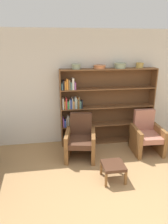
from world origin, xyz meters
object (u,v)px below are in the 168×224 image
object	(u,v)px
footstool	(113,167)
bowl_olive	(120,65)
bowl_terracotta	(76,66)
bowl_copper	(140,65)
armchair_cushioned	(146,135)
bowl_stoneware	(100,67)
bookshelf	(99,108)
armchair_leather	(81,140)

from	to	relation	value
footstool	bowl_olive	bearing A→B (deg)	70.36
bowl_terracotta	bowl_copper	distance (m)	1.52
armchair_cushioned	footstool	world-z (taller)	armchair_cushioned
armchair_cushioned	bowl_olive	bearing A→B (deg)	-47.81
bowl_stoneware	footstool	xyz separation A→B (m)	(-0.06, -1.55, -1.64)
bowl_terracotta	bowl_stoneware	world-z (taller)	bowl_terracotta
bowl_terracotta	bowl_copper	size ratio (longest dim) A/B	1.13
bowl_copper	bookshelf	bearing A→B (deg)	178.66
bowl_terracotta	bookshelf	bearing A→B (deg)	2.31
bowl_olive	armchair_leather	bearing A→B (deg)	-148.74
bowl_stoneware	armchair_cushioned	xyz separation A→B (m)	(1.01, -0.62, -1.51)
bowl_terracotta	footstool	world-z (taller)	bowl_terracotta
bowl_olive	bowl_copper	xyz separation A→B (m)	(0.49, 0.00, -0.00)
bowl_terracotta	footstool	distance (m)	2.32
bookshelf	bowl_stoneware	world-z (taller)	bowl_stoneware
bowl_stoneware	armchair_leather	distance (m)	1.72
bookshelf	bowl_copper	distance (m)	1.42
bowl_stoneware	bowl_copper	distance (m)	0.97
bookshelf	bowl_terracotta	distance (m)	1.17
bowl_olive	armchair_cushioned	size ratio (longest dim) A/B	0.30
bookshelf	bowl_olive	bearing A→B (deg)	-2.69
armchair_leather	footstool	size ratio (longest dim) A/B	2.39
armchair_cushioned	armchair_leather	bearing A→B (deg)	2.43
bowl_terracotta	bowl_olive	bearing A→B (deg)	0.00
bowl_olive	armchair_cushioned	xyz separation A→B (m)	(0.52, -0.62, -1.53)
bowl_stoneware	bowl_olive	xyz separation A→B (m)	(0.49, -0.00, 0.02)
bowl_olive	armchair_leather	xyz separation A→B (m)	(-1.03, -0.62, -1.53)
bowl_copper	footstool	size ratio (longest dim) A/B	0.48
bowl_stoneware	armchair_leather	bearing A→B (deg)	-130.86
armchair_leather	footstool	distance (m)	1.05
bookshelf	bowl_olive	world-z (taller)	bowl_olive
bowl_copper	armchair_cushioned	size ratio (longest dim) A/B	0.20
armchair_cushioned	footstool	size ratio (longest dim) A/B	2.39
bowl_terracotta	bowl_stoneware	size ratio (longest dim) A/B	0.75
bowl_terracotta	armchair_leather	bearing A→B (deg)	-89.54
bowl_terracotta	footstool	size ratio (longest dim) A/B	0.54
bookshelf	bowl_olive	xyz separation A→B (m)	(0.48, -0.02, 1.04)
bowl_terracotta	armchair_cushioned	size ratio (longest dim) A/B	0.23
bowl_olive	footstool	xyz separation A→B (m)	(-0.55, -1.55, -1.67)
bowl_copper	armchair_cushioned	xyz separation A→B (m)	(0.03, -0.62, -1.53)
bookshelf	bowl_copper	xyz separation A→B (m)	(0.96, -0.02, 1.04)
bowl_stoneware	footstool	world-z (taller)	bowl_stoneware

